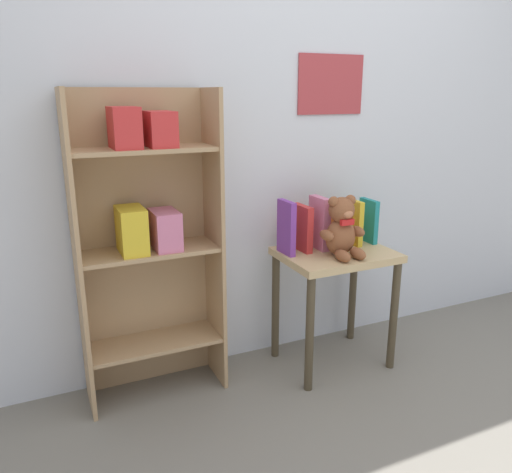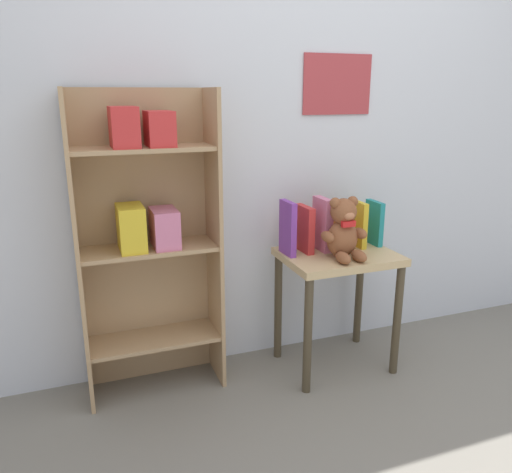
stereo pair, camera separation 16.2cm
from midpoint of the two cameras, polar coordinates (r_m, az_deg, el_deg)
The scene contains 10 objects.
wall_back at distance 2.60m, azimuth 7.55°, elevation 13.54°, with size 4.80×0.07×2.50m.
bookshelf_side at distance 2.26m, azimuth -10.43°, elevation 0.79°, with size 0.62×0.26×1.38m.
display_table at distance 2.52m, azimuth 11.15°, elevation -4.32°, with size 0.55×0.41×0.61m.
teddy_bear at distance 2.38m, azimuth 11.92°, elevation 0.65°, with size 0.22×0.20×0.29m.
book_standing_purple at distance 2.39m, azimuth 5.59°, elevation 0.93°, with size 0.03×0.13×0.26m, color purple.
book_standing_red at distance 2.45m, azimuth 7.46°, elevation 0.85°, with size 0.03×0.15×0.23m, color red.
book_standing_pink at distance 2.49m, azimuth 9.53°, elevation 1.39°, with size 0.04×0.14×0.26m, color #D17093.
book_standing_orange at distance 2.54m, azimuth 11.54°, elevation 0.67°, with size 0.02×0.13×0.19m, color orange.
book_standing_yellow at distance 2.59m, azimuth 13.29°, elevation 1.40°, with size 0.03×0.15×0.23m, color gold.
book_standing_teal at distance 2.64m, azimuth 15.07°, elevation 1.51°, with size 0.03×0.14×0.23m, color teal.
Camera 2 is at (-1.13, -0.82, 1.36)m, focal length 35.00 mm.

